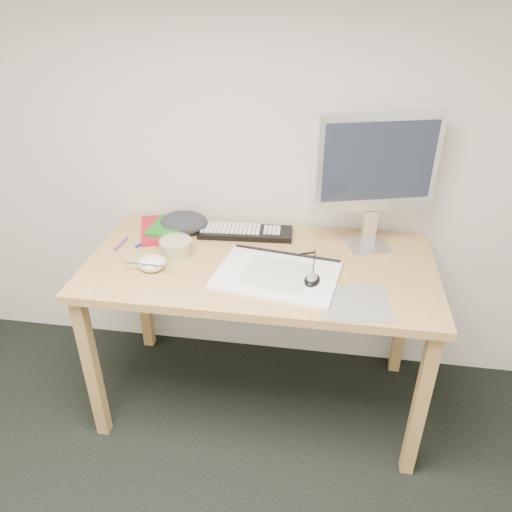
{
  "coord_description": "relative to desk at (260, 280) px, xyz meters",
  "views": [
    {
      "loc": [
        0.3,
        -0.28,
        1.78
      ],
      "look_at": [
        0.05,
        1.34,
        0.83
      ],
      "focal_mm": 35.0,
      "sensor_mm": 36.0,
      "label": 1
    }
  ],
  "objects": [
    {
      "name": "pencil_black",
      "position": [
        0.13,
        0.07,
        0.09
      ],
      "size": [
        0.17,
        0.08,
        0.01
      ],
      "primitive_type": "cylinder",
      "rotation": [
        0.0,
        1.57,
        0.39
      ],
      "color": "black",
      "rests_on": "desk"
    },
    {
      "name": "rice_bowl",
      "position": [
        -0.41,
        -0.11,
        0.1
      ],
      "size": [
        0.14,
        0.14,
        0.03
      ],
      "primitive_type": "imported",
      "rotation": [
        0.0,
        0.0,
        0.33
      ],
      "color": "white",
      "rests_on": "desk"
    },
    {
      "name": "marker_orange",
      "position": [
        -0.5,
        0.13,
        0.09
      ],
      "size": [
        0.04,
        0.12,
        0.01
      ],
      "primitive_type": "cylinder",
      "rotation": [
        0.0,
        1.57,
        1.77
      ],
      "color": "#D25018",
      "rests_on": "desk"
    },
    {
      "name": "pencil_tan",
      "position": [
        -0.03,
        0.01,
        0.09
      ],
      "size": [
        0.16,
        0.07,
        0.01
      ],
      "primitive_type": "cylinder",
      "rotation": [
        0.0,
        1.57,
        -0.37
      ],
      "color": "tan",
      "rests_on": "desk"
    },
    {
      "name": "keyboard",
      "position": [
        -0.1,
        0.23,
        0.09
      ],
      "size": [
        0.42,
        0.16,
        0.02
      ],
      "primitive_type": "cube",
      "rotation": [
        0.0,
        0.0,
        0.06
      ],
      "color": "black",
      "rests_on": "desk"
    },
    {
      "name": "sketchpad",
      "position": [
        0.08,
        -0.09,
        0.09
      ],
      "size": [
        0.5,
        0.39,
        0.01
      ],
      "primitive_type": "cube",
      "rotation": [
        0.0,
        0.0,
        -0.15
      ],
      "color": "white",
      "rests_on": "desk"
    },
    {
      "name": "cloth_lump",
      "position": [
        -0.38,
        0.23,
        0.12
      ],
      "size": [
        0.2,
        0.17,
        0.07
      ],
      "primitive_type": "ellipsoid",
      "rotation": [
        0.0,
        0.0,
        -0.11
      ],
      "color": "#23262A",
      "rests_on": "desk"
    },
    {
      "name": "chopsticks",
      "position": [
        -0.41,
        -0.14,
        0.12
      ],
      "size": [
        0.21,
        0.02,
        0.02
      ],
      "primitive_type": "cylinder",
      "rotation": [
        0.0,
        1.57,
        -0.02
      ],
      "color": "silver",
      "rests_on": "rice_bowl"
    },
    {
      "name": "fruit_tub",
      "position": [
        -0.35,
        0.02,
        0.12
      ],
      "size": [
        0.17,
        0.17,
        0.07
      ],
      "primitive_type": "cylinder",
      "rotation": [
        0.0,
        0.0,
        0.34
      ],
      "color": "#D9C04C",
      "rests_on": "desk"
    },
    {
      "name": "mousepad",
      "position": [
        0.37,
        -0.23,
        0.08
      ],
      "size": [
        0.27,
        0.25,
        0.0
      ],
      "primitive_type": "cube",
      "rotation": [
        0.0,
        0.0,
        0.13
      ],
      "color": "gray",
      "rests_on": "desk"
    },
    {
      "name": "pencil_pink",
      "position": [
        0.02,
        0.02,
        0.09
      ],
      "size": [
        0.17,
        0.02,
        0.01
      ],
      "primitive_type": "cylinder",
      "rotation": [
        0.0,
        1.57,
        0.07
      ],
      "color": "pink",
      "rests_on": "desk"
    },
    {
      "name": "book_red",
      "position": [
        -0.47,
        0.2,
        0.1
      ],
      "size": [
        0.27,
        0.31,
        0.03
      ],
      "primitive_type": "cube",
      "rotation": [
        0.0,
        0.0,
        0.34
      ],
      "color": "maroon",
      "rests_on": "desk"
    },
    {
      "name": "marker_blue",
      "position": [
        -0.51,
        0.1,
        0.09
      ],
      "size": [
        0.08,
        0.13,
        0.01
      ],
      "primitive_type": "cylinder",
      "rotation": [
        0.0,
        1.57,
        1.08
      ],
      "color": "#1E26A3",
      "rests_on": "desk"
    },
    {
      "name": "marker_purple",
      "position": [
        -0.61,
        0.06,
        0.09
      ],
      "size": [
        0.02,
        0.12,
        0.01
      ],
      "primitive_type": "cylinder",
      "rotation": [
        0.0,
        1.57,
        1.48
      ],
      "color": "purple",
      "rests_on": "desk"
    },
    {
      "name": "monitor",
      "position": [
        0.43,
        0.2,
        0.44
      ],
      "size": [
        0.48,
        0.19,
        0.57
      ],
      "rotation": [
        0.0,
        0.0,
        0.28
      ],
      "color": "silver",
      "rests_on": "desk"
    },
    {
      "name": "desk",
      "position": [
        0.0,
        0.0,
        0.0
      ],
      "size": [
        1.4,
        0.7,
        0.75
      ],
      "color": "tan",
      "rests_on": "ground"
    },
    {
      "name": "mouse",
      "position": [
        0.21,
        -0.13,
        0.11
      ],
      "size": [
        0.07,
        0.1,
        0.03
      ],
      "primitive_type": "ellipsoid",
      "rotation": [
        0.0,
        0.0,
        -0.17
      ],
      "color": "black",
      "rests_on": "sketchpad"
    },
    {
      "name": "book_green",
      "position": [
        -0.44,
        0.19,
        0.12
      ],
      "size": [
        0.16,
        0.21,
        0.02
      ],
      "primitive_type": "cube",
      "rotation": [
        0.0,
        0.0,
        -0.09
      ],
      "color": "#1B6D1B",
      "rests_on": "book_red"
    }
  ]
}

